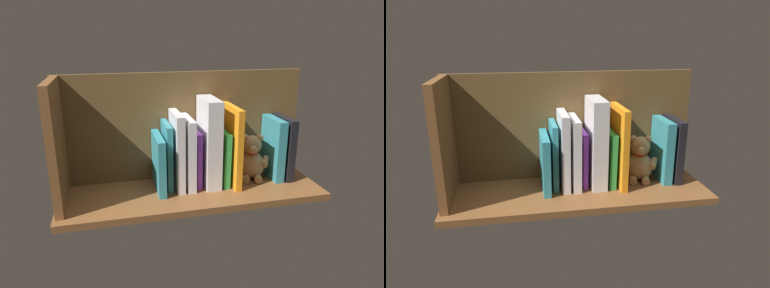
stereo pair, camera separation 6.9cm
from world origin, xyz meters
TOP-DOWN VIEW (x-y plane):
  - ground_plane at (0.00, 0.00)cm, footprint 84.38×28.57cm
  - shelf_back_panel at (0.00, -12.04)cm, footprint 84.38×1.50cm
  - shelf_side_divider at (40.19, 0.00)cm, footprint 2.40×22.57cm
  - book_0 at (-33.86, -3.72)cm, footprint 2.54×14.32cm
  - book_1 at (-30.10, -3.92)cm, footprint 3.00×13.93cm
  - teddy_bear at (-22.24, -3.89)cm, footprint 12.52×11.79cm
  - book_2 at (-14.18, -2.48)cm, footprint 2.02×16.81cm
  - book_3 at (-11.11, -3.73)cm, footprint 2.37×14.31cm
  - dictionary_thick_white at (-6.60, -3.37)cm, footprint 4.92×14.82cm
  - book_4 at (-2.38, -4.67)cm, footprint 1.54×12.44cm
  - book_5 at (0.65, -3.47)cm, footprint 2.54×14.83cm
  - book_6 at (4.19, -3.54)cm, footprint 2.55×14.69cm
  - book_7 at (7.35, -4.32)cm, footprint 1.78×13.13cm
  - book_8 at (10.41, -2.68)cm, footprint 2.35×16.41cm

SIDE VIEW (x-z plane):
  - ground_plane at x=0.00cm, z-range -2.20..0.00cm
  - teddy_bear at x=-22.24cm, z-range -0.96..15.01cm
  - book_8 at x=10.41cm, z-range 0.00..18.21cm
  - book_3 at x=-11.11cm, z-range -0.01..18.43cm
  - book_4 at x=-2.38cm, z-range 0.00..18.56cm
  - book_1 at x=-30.10cm, z-range 0.00..21.25cm
  - book_0 at x=-33.86cm, z-range 0.00..21.52cm
  - book_7 at x=7.35cm, z-range 0.00..21.65cm
  - book_5 at x=0.65cm, z-range 0.00..23.31cm
  - book_6 at x=4.19cm, z-range 0.00..25.06cm
  - book_2 at x=-14.18cm, z-range 0.00..26.55cm
  - dictionary_thick_white at x=-6.60cm, z-range 0.00..29.20cm
  - shelf_back_panel at x=0.00cm, z-range 0.00..36.81cm
  - shelf_side_divider at x=40.19cm, z-range 0.00..36.81cm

